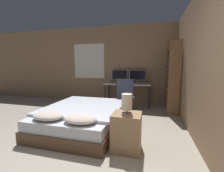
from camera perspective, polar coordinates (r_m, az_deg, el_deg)
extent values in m
cube|color=#8E7051|center=(5.37, 2.27, 8.05)|extent=(12.00, 0.06, 2.70)
cube|color=silver|center=(5.67, -8.74, 9.34)|extent=(1.17, 0.01, 1.24)
cube|color=black|center=(5.68, -8.72, 9.34)|extent=(1.09, 0.01, 1.16)
cube|color=#8E7051|center=(3.03, 30.11, 7.22)|extent=(0.06, 12.00, 2.70)
cube|color=brown|center=(3.39, -10.75, -13.33)|extent=(1.53, 1.97, 0.22)
cube|color=silver|center=(3.33, -10.84, -10.07)|extent=(1.47, 1.91, 0.19)
cube|color=silver|center=(3.40, -10.02, -7.62)|extent=(1.57, 1.66, 0.05)
ellipsoid|color=beige|center=(2.84, -23.13, -10.39)|extent=(0.55, 0.38, 0.13)
ellipsoid|color=beige|center=(2.53, -11.98, -12.18)|extent=(0.55, 0.38, 0.13)
cube|color=#997551|center=(2.46, 5.56, -16.97)|extent=(0.44, 0.40, 0.59)
cylinder|color=gray|center=(2.35, 5.65, -10.22)|extent=(0.15, 0.15, 0.01)
cylinder|color=gray|center=(2.34, 5.67, -9.46)|extent=(0.02, 0.02, 0.05)
cylinder|color=beige|center=(2.30, 5.71, -5.98)|extent=(0.16, 0.16, 0.24)
cube|color=beige|center=(4.98, 5.92, 0.78)|extent=(1.52, 0.58, 0.03)
cylinder|color=#2D2D33|center=(4.97, -2.69, -3.50)|extent=(0.05, 0.05, 0.71)
cylinder|color=#2D2D33|center=(4.74, 13.92, -4.26)|extent=(0.05, 0.05, 0.71)
cylinder|color=#2D2D33|center=(5.41, -1.17, -2.55)|extent=(0.05, 0.05, 0.71)
cylinder|color=#2D2D33|center=(5.21, 14.01, -3.19)|extent=(0.05, 0.05, 0.71)
cylinder|color=#B7B7BC|center=(5.21, 2.92, 1.37)|extent=(0.16, 0.16, 0.01)
cylinder|color=#B7B7BC|center=(5.21, 2.92, 1.92)|extent=(0.03, 0.03, 0.09)
cube|color=#B7B7BC|center=(5.19, 2.94, 4.29)|extent=(0.55, 0.03, 0.34)
cube|color=black|center=(5.18, 2.90, 4.28)|extent=(0.52, 0.00, 0.31)
cylinder|color=#B7B7BC|center=(5.12, 9.64, 1.15)|extent=(0.16, 0.16, 0.01)
cylinder|color=#B7B7BC|center=(5.12, 9.66, 1.72)|extent=(0.03, 0.03, 0.09)
cube|color=#B7B7BC|center=(5.10, 9.71, 4.12)|extent=(0.55, 0.03, 0.34)
cube|color=black|center=(5.09, 9.70, 4.11)|extent=(0.52, 0.00, 0.31)
cube|color=#B7B7BC|center=(4.80, 5.59, 0.81)|extent=(0.37, 0.13, 0.02)
ellipsoid|color=#B7B7BC|center=(4.76, 8.86, 0.81)|extent=(0.07, 0.05, 0.04)
cylinder|color=black|center=(4.42, 5.40, -9.42)|extent=(0.52, 0.52, 0.04)
cylinder|color=gray|center=(4.37, 5.43, -6.97)|extent=(0.05, 0.05, 0.35)
cube|color=#33384C|center=(4.32, 5.47, -4.28)|extent=(0.49, 0.49, 0.07)
cube|color=#33384C|center=(4.05, 5.01, -0.97)|extent=(0.44, 0.05, 0.50)
cube|color=brown|center=(4.20, 22.76, 2.59)|extent=(0.31, 0.02, 1.98)
cube|color=brown|center=(5.02, 21.49, 3.41)|extent=(0.31, 0.02, 1.98)
cube|color=brown|center=(4.64, 21.88, -0.61)|extent=(0.31, 0.80, 0.02)
cube|color=brown|center=(4.60, 22.22, 5.98)|extent=(0.31, 0.80, 0.02)
cube|color=brown|center=(4.62, 22.56, 12.36)|extent=(0.31, 0.80, 0.02)
cube|color=#2D4784|center=(4.25, 22.58, 0.33)|extent=(0.25, 0.02, 0.23)
cube|color=#B2332D|center=(4.29, 22.51, 0.46)|extent=(0.25, 0.04, 0.24)
cube|color=#BCB29E|center=(4.34, 22.42, 0.44)|extent=(0.25, 0.04, 0.22)
cube|color=orange|center=(4.38, 22.35, 0.53)|extent=(0.25, 0.03, 0.23)
cube|color=#B2332D|center=(4.42, 22.29, 0.47)|extent=(0.25, 0.02, 0.21)
cube|color=orange|center=(4.46, 22.21, 0.37)|extent=(0.25, 0.04, 0.18)
cube|color=#337042|center=(4.51, 22.15, 0.81)|extent=(0.25, 0.04, 0.24)
cube|color=#2D4784|center=(4.56, 22.07, 0.96)|extent=(0.25, 0.04, 0.25)
cube|color=#28282D|center=(4.23, 22.95, 7.57)|extent=(0.25, 0.03, 0.23)
cube|color=#7A387F|center=(4.26, 22.86, 7.16)|extent=(0.25, 0.02, 0.17)
cube|color=#337042|center=(4.31, 22.79, 7.21)|extent=(0.25, 0.04, 0.18)
cube|color=#B2332D|center=(4.35, 22.74, 7.78)|extent=(0.25, 0.02, 0.27)
cube|color=orange|center=(4.38, 22.66, 7.37)|extent=(0.25, 0.03, 0.20)
cube|color=orange|center=(4.42, 22.58, 7.30)|extent=(0.25, 0.04, 0.19)
cube|color=#337042|center=(4.47, 22.51, 7.54)|extent=(0.25, 0.04, 0.23)
cube|color=#2D4784|center=(4.52, 22.43, 7.44)|extent=(0.25, 0.03, 0.21)
cube|color=#28282D|center=(4.56, 22.36, 7.60)|extent=(0.25, 0.03, 0.24)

